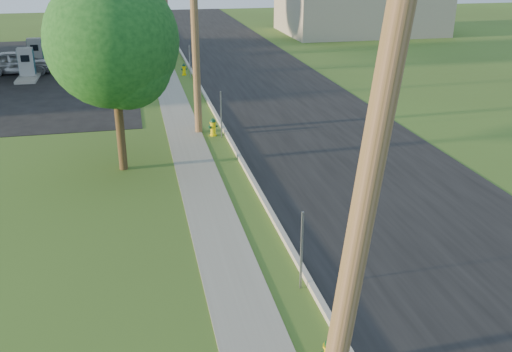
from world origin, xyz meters
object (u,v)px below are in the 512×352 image
(utility_pole_near, at_px, (366,190))
(hydrant_mid, at_px, (213,127))
(fuel_pump_ne, at_px, (27,67))
(hydrant_far, at_px, (184,69))
(tree_verge, at_px, (116,47))
(fuel_pump_se, at_px, (36,56))
(utility_pole_mid, at_px, (194,15))
(car_silver, at_px, (19,62))

(utility_pole_near, height_order, hydrant_mid, utility_pole_near)
(fuel_pump_ne, xyz_separation_m, hydrant_far, (9.45, -0.92, -0.36))
(tree_verge, relative_size, hydrant_mid, 8.71)
(utility_pole_near, xyz_separation_m, fuel_pump_se, (-8.90, 35.00, -4.08))
(fuel_pump_ne, relative_size, hydrant_far, 4.28)
(fuel_pump_se, xyz_separation_m, hydrant_mid, (9.44, -17.66, -0.34))
(utility_pole_mid, distance_m, fuel_pump_ne, 16.31)
(utility_pole_near, height_order, fuel_pump_se, utility_pole_near)
(utility_pole_mid, distance_m, fuel_pump_se, 19.65)
(utility_pole_mid, xyz_separation_m, hydrant_mid, (0.54, -0.66, -4.57))
(car_silver, bearing_deg, tree_verge, -158.87)
(fuel_pump_ne, height_order, fuel_pump_se, same)
(tree_verge, height_order, car_silver, tree_verge)
(fuel_pump_se, bearing_deg, car_silver, -109.30)
(utility_pole_near, height_order, hydrant_far, utility_pole_near)
(tree_verge, xyz_separation_m, car_silver, (-6.54, 18.75, -3.67))
(hydrant_mid, bearing_deg, tree_verge, -138.14)
(fuel_pump_se, xyz_separation_m, hydrant_far, (9.45, -4.92, -0.36))
(fuel_pump_ne, bearing_deg, hydrant_far, -5.54)
(utility_pole_near, relative_size, fuel_pump_se, 2.96)
(fuel_pump_ne, xyz_separation_m, hydrant_mid, (9.44, -13.66, -0.34))
(fuel_pump_se, bearing_deg, hydrant_far, -27.48)
(hydrant_far, bearing_deg, car_silver, 165.14)
(fuel_pump_ne, height_order, hydrant_far, fuel_pump_ne)
(hydrant_mid, height_order, car_silver, car_silver)
(utility_pole_near, xyz_separation_m, hydrant_mid, (0.54, 17.34, -4.42))
(tree_verge, bearing_deg, hydrant_mid, 41.86)
(utility_pole_near, distance_m, fuel_pump_ne, 32.51)
(fuel_pump_se, relative_size, car_silver, 0.74)
(hydrant_far, height_order, car_silver, car_silver)
(utility_pole_mid, bearing_deg, hydrant_far, 87.38)
(fuel_pump_ne, bearing_deg, tree_verge, -71.21)
(fuel_pump_ne, distance_m, fuel_pump_se, 4.00)
(tree_verge, relative_size, hydrant_far, 9.17)
(utility_pole_near, height_order, utility_pole_mid, utility_pole_mid)
(hydrant_far, xyz_separation_m, car_silver, (-10.22, 2.71, 0.37))
(fuel_pump_se, height_order, hydrant_far, fuel_pump_se)
(utility_pole_near, relative_size, car_silver, 2.19)
(fuel_pump_se, relative_size, hydrant_mid, 4.07)
(hydrant_far, bearing_deg, fuel_pump_se, 152.52)
(fuel_pump_se, bearing_deg, utility_pole_mid, -62.37)
(utility_pole_near, relative_size, utility_pole_mid, 0.97)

